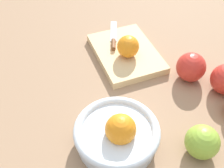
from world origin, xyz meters
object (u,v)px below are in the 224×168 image
Objects in this scene: orange_on_board at (128,46)px; cutting_board at (126,53)px; apple_mid_left at (202,142)px; apple_front_center at (191,67)px; bowl at (117,134)px; knife at (114,39)px.

cutting_board is at bearing -11.15° from orange_on_board.
orange_on_board is at bearing 3.73° from apple_mid_left.
apple_front_center reaches higher than apple_mid_left.
apple_front_center is at bearing -134.91° from orange_on_board.
apple_front_center reaches higher than cutting_board.
orange_on_board is 0.35m from apple_mid_left.
cutting_board is 0.20m from apple_front_center.
apple_front_center is 0.24m from apple_mid_left.
cutting_board is (0.28, -0.15, -0.02)m from bowl.
cutting_board is at bearing -27.76° from bowl.
orange_on_board is (-0.02, 0.00, 0.04)m from cutting_board.
orange_on_board is (0.25, -0.14, 0.02)m from bowl.
bowl is at bearing 60.71° from apple_mid_left.
orange_on_board is at bearing 45.09° from apple_front_center.
knife is 0.26m from apple_front_center.
orange_on_board reaches higher than knife.
cutting_board is 3.66× the size of orange_on_board.
bowl reaches higher than apple_front_center.
bowl is 2.39× the size of apple_front_center.
orange_on_board reaches higher than cutting_board.
bowl is at bearing 114.03° from apple_front_center.
bowl reaches higher than apple_mid_left.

